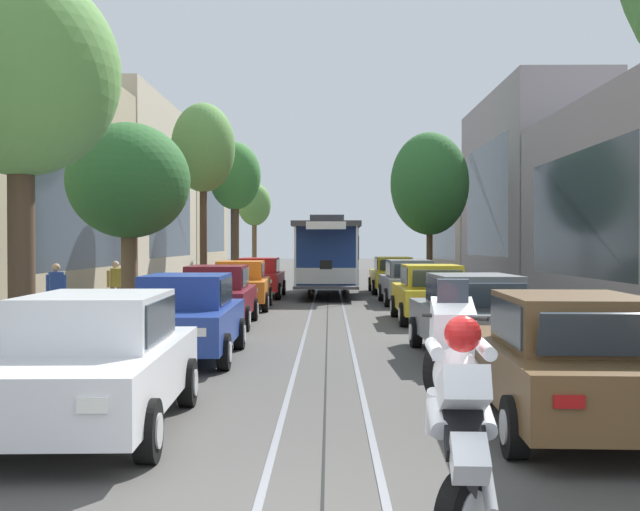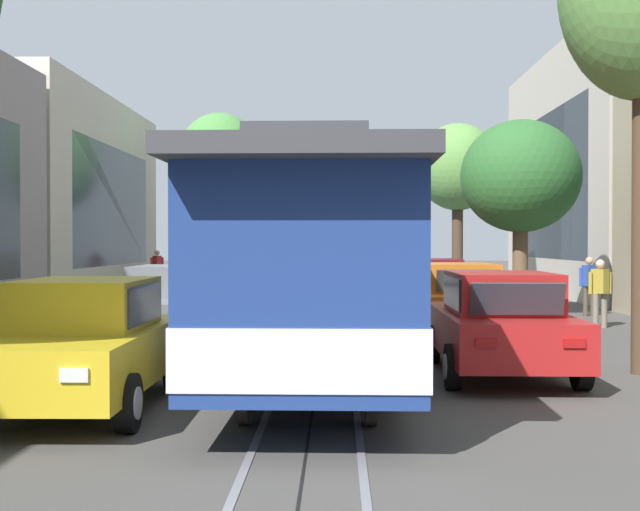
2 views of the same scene
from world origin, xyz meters
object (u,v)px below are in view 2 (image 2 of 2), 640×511
at_px(street_tree_kerb_left_near, 458,169).
at_px(motorcycle_with_rider, 309,265).
at_px(parked_car_brown_near_right, 262,272).
at_px(pedestrian_crossing_far, 157,268).
at_px(pedestrian_on_left_pavement, 589,283).
at_px(street_tree_kerb_left_second, 520,177).
at_px(pedestrian_on_right_pavement, 600,289).
at_px(parked_car_orange_fourth_left, 457,299).
at_px(parked_car_blue_second_left, 405,278).
at_px(street_tree_kerb_right_near, 220,164).
at_px(parked_car_yellow_mid_right, 220,288).
at_px(parked_car_yellow_fifth_right, 83,343).
at_px(parked_car_maroon_mid_left, 431,286).
at_px(fire_hydrant, 445,286).
at_px(parked_car_white_near_left, 395,272).
at_px(parked_car_grey_fourth_right, 173,306).
at_px(parked_car_grey_second_right, 249,278).
at_px(parked_car_red_fifth_left, 500,323).
at_px(cable_car_trolley, 315,270).

relative_size(street_tree_kerb_left_near, motorcycle_with_rider, 3.42).
relative_size(parked_car_brown_near_right, pedestrian_crossing_far, 2.58).
bearing_deg(motorcycle_with_rider, pedestrian_crossing_far, 30.80).
bearing_deg(street_tree_kerb_left_near, pedestrian_on_left_pavement, 106.14).
xyz_separation_m(street_tree_kerb_left_second, pedestrian_on_right_pavement, (-1.23, 3.14, -2.90)).
height_order(parked_car_orange_fourth_left, street_tree_kerb_left_near, street_tree_kerb_left_near).
distance_m(parked_car_brown_near_right, motorcycle_with_rider, 3.86).
height_order(parked_car_blue_second_left, street_tree_kerb_left_second, street_tree_kerb_left_second).
height_order(parked_car_blue_second_left, motorcycle_with_rider, motorcycle_with_rider).
bearing_deg(motorcycle_with_rider, street_tree_kerb_right_near, 27.34).
height_order(parked_car_yellow_mid_right, parked_car_yellow_fifth_right, same).
distance_m(parked_car_maroon_mid_left, fire_hydrant, 7.76).
height_order(parked_car_brown_near_right, street_tree_kerb_left_second, street_tree_kerb_left_second).
bearing_deg(motorcycle_with_rider, parked_car_yellow_fifth_right, 86.30).
distance_m(parked_car_yellow_mid_right, parked_car_yellow_fifth_right, 12.43).
height_order(parked_car_blue_second_left, parked_car_yellow_fifth_right, same).
relative_size(parked_car_maroon_mid_left, street_tree_kerb_left_near, 0.67).
xyz_separation_m(parked_car_white_near_left, parked_car_grey_fourth_right, (5.57, 18.84, 0.00)).
bearing_deg(parked_car_grey_second_right, parked_car_red_fifth_left, 108.76).
relative_size(parked_car_brown_near_right, motorcycle_with_rider, 2.32).
height_order(parked_car_grey_second_right, parked_car_yellow_mid_right, same).
xyz_separation_m(parked_car_grey_second_right, street_tree_kerb_right_near, (2.00, -7.20, 4.62)).
height_order(parked_car_maroon_mid_left, street_tree_kerb_left_near, street_tree_kerb_left_near).
distance_m(parked_car_yellow_mid_right, street_tree_kerb_right_near, 14.70).
bearing_deg(pedestrian_on_left_pavement, pedestrian_crossing_far, -38.10).
xyz_separation_m(parked_car_grey_second_right, pedestrian_on_right_pavement, (-9.34, 9.05, 0.12)).
distance_m(street_tree_kerb_right_near, pedestrian_on_right_pavement, 20.32).
xyz_separation_m(parked_car_white_near_left, pedestrian_on_left_pavement, (-4.59, 11.70, 0.12)).
relative_size(parked_car_blue_second_left, pedestrian_crossing_far, 2.56).
relative_size(cable_car_trolley, motorcycle_with_rider, 4.82).
height_order(parked_car_red_fifth_left, fire_hydrant, parked_car_red_fifth_left).
relative_size(parked_car_yellow_mid_right, pedestrian_on_left_pavement, 2.67).
xyz_separation_m(parked_car_yellow_fifth_right, street_tree_kerb_left_second, (-8.15, -13.14, 3.02)).
relative_size(parked_car_red_fifth_left, parked_car_grey_fourth_right, 1.00).
height_order(parked_car_grey_fourth_right, pedestrian_on_right_pavement, pedestrian_on_right_pavement).
xyz_separation_m(parked_car_red_fifth_left, fire_hydrant, (-1.50, -18.44, -0.38)).
xyz_separation_m(parked_car_grey_second_right, parked_car_yellow_mid_right, (0.07, 6.62, 0.00)).
distance_m(parked_car_orange_fourth_left, parked_car_red_fifth_left, 5.51).
xyz_separation_m(pedestrian_on_left_pavement, pedestrian_crossing_far, (14.40, -11.29, 0.05)).
xyz_separation_m(street_tree_kerb_left_second, pedestrian_on_left_pavement, (-1.93, -0.11, -2.90)).
height_order(parked_car_brown_near_right, parked_car_yellow_fifth_right, same).
height_order(parked_car_brown_near_right, pedestrian_crossing_far, pedestrian_crossing_far).
height_order(parked_car_white_near_left, parked_car_blue_second_left, same).
relative_size(parked_car_grey_second_right, pedestrian_on_right_pavement, 2.71).
xyz_separation_m(parked_car_red_fifth_left, parked_car_grey_fourth_right, (5.69, -3.46, 0.00)).
distance_m(parked_car_blue_second_left, street_tree_kerb_right_near, 11.15).
xyz_separation_m(pedestrian_on_right_pavement, fire_hydrant, (2.28, -11.09, -0.49)).
relative_size(parked_car_white_near_left, pedestrian_on_left_pavement, 2.70).
height_order(parked_car_blue_second_left, parked_car_grey_second_right, same).
relative_size(parked_car_yellow_mid_right, parked_car_grey_fourth_right, 1.00).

